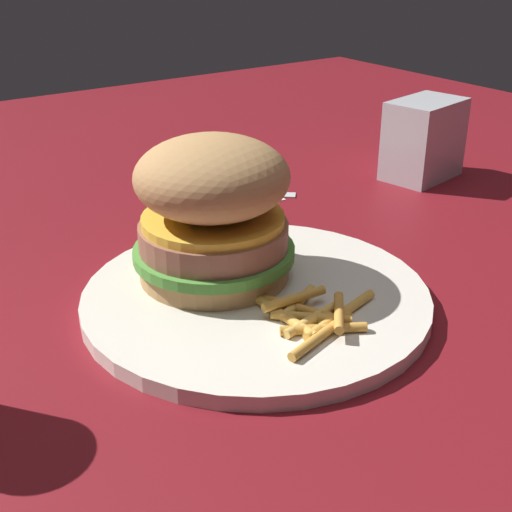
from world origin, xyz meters
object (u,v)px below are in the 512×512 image
at_px(fork, 216,190).
at_px(fries_pile, 313,316).
at_px(plate, 256,297).
at_px(napkin_dispenser, 424,139).
at_px(napkin, 218,193).
at_px(sandwich, 213,209).

bearing_deg(fork, fries_pile, 70.80).
distance_m(plate, fries_pile, 0.06).
relative_size(fries_pile, napkin_dispenser, 1.15).
bearing_deg(fries_pile, plate, -83.72).
relative_size(plate, fork, 1.90).
distance_m(napkin, napkin_dispenser, 0.25).
xyz_separation_m(sandwich, napkin_dispenser, (-0.35, -0.10, -0.02)).
distance_m(fries_pile, fork, 0.31).
bearing_deg(fork, sandwich, 57.49).
distance_m(sandwich, fork, 0.23).
xyz_separation_m(sandwich, fries_pile, (-0.02, 0.10, -0.05)).
bearing_deg(fries_pile, napkin, -109.48).
bearing_deg(plate, napkin, -115.54).
bearing_deg(fork, napkin_dispenser, 158.10).
distance_m(plate, napkin_dispenser, 0.36).
bearing_deg(fries_pile, napkin_dispenser, -148.82).
bearing_deg(napkin_dispenser, fork, 147.47).
distance_m(plate, fork, 0.25).
xyz_separation_m(napkin, fork, (0.00, -0.00, 0.00)).
bearing_deg(plate, napkin_dispenser, -157.66).
relative_size(fork, napkin_dispenser, 1.57).
xyz_separation_m(plate, sandwich, (0.01, -0.04, 0.06)).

